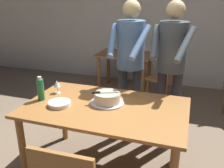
{
  "coord_description": "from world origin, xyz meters",
  "views": [
    {
      "loc": [
        0.74,
        -2.01,
        1.77
      ],
      "look_at": [
        -0.01,
        0.22,
        0.9
      ],
      "focal_mm": 38.98,
      "sensor_mm": 36.0,
      "label": 1
    }
  ],
  "objects_px": {
    "cake_knife": "(100,92)",
    "background_table": "(125,62)",
    "main_dining_table": "(105,116)",
    "plate_stack": "(59,104)",
    "cake_on_platter": "(107,98)",
    "water_bottle": "(41,89)",
    "person_cutting_cake": "(130,58)",
    "person_standing_beside": "(171,60)",
    "wine_glass_near": "(57,84)",
    "background_chair_0": "(168,76)"
  },
  "relations": [
    {
      "from": "cake_knife",
      "to": "background_chair_0",
      "type": "height_order",
      "value": "background_chair_0"
    },
    {
      "from": "person_cutting_cake",
      "to": "person_standing_beside",
      "type": "relative_size",
      "value": 1.0
    },
    {
      "from": "water_bottle",
      "to": "person_cutting_cake",
      "type": "height_order",
      "value": "person_cutting_cake"
    },
    {
      "from": "cake_knife",
      "to": "background_table",
      "type": "distance_m",
      "value": 2.29
    },
    {
      "from": "water_bottle",
      "to": "background_table",
      "type": "distance_m",
      "value": 2.38
    },
    {
      "from": "cake_on_platter",
      "to": "plate_stack",
      "type": "bearing_deg",
      "value": -154.31
    },
    {
      "from": "main_dining_table",
      "to": "background_chair_0",
      "type": "height_order",
      "value": "background_chair_0"
    },
    {
      "from": "main_dining_table",
      "to": "background_table",
      "type": "relative_size",
      "value": 1.57
    },
    {
      "from": "person_standing_beside",
      "to": "background_chair_0",
      "type": "distance_m",
      "value": 1.36
    },
    {
      "from": "background_chair_0",
      "to": "water_bottle",
      "type": "bearing_deg",
      "value": -118.1
    },
    {
      "from": "cake_knife",
      "to": "background_table",
      "type": "xyz_separation_m",
      "value": [
        -0.37,
        2.24,
        -0.29
      ]
    },
    {
      "from": "cake_on_platter",
      "to": "water_bottle",
      "type": "xyz_separation_m",
      "value": [
        -0.67,
        -0.14,
        0.06
      ]
    },
    {
      "from": "cake_on_platter",
      "to": "water_bottle",
      "type": "bearing_deg",
      "value": -168.36
    },
    {
      "from": "main_dining_table",
      "to": "wine_glass_near",
      "type": "height_order",
      "value": "wine_glass_near"
    },
    {
      "from": "cake_knife",
      "to": "background_table",
      "type": "bearing_deg",
      "value": 99.4
    },
    {
      "from": "background_table",
      "to": "background_chair_0",
      "type": "relative_size",
      "value": 1.11
    },
    {
      "from": "water_bottle",
      "to": "person_standing_beside",
      "type": "bearing_deg",
      "value": 32.97
    },
    {
      "from": "main_dining_table",
      "to": "cake_knife",
      "type": "bearing_deg",
      "value": 148.49
    },
    {
      "from": "main_dining_table",
      "to": "plate_stack",
      "type": "xyz_separation_m",
      "value": [
        -0.43,
        -0.13,
        0.12
      ]
    },
    {
      "from": "water_bottle",
      "to": "background_chair_0",
      "type": "bearing_deg",
      "value": 61.9
    },
    {
      "from": "cake_knife",
      "to": "background_chair_0",
      "type": "xyz_separation_m",
      "value": [
        0.47,
        1.9,
        -0.37
      ]
    },
    {
      "from": "background_chair_0",
      "to": "background_table",
      "type": "bearing_deg",
      "value": 157.66
    },
    {
      "from": "plate_stack",
      "to": "wine_glass_near",
      "type": "relative_size",
      "value": 1.53
    },
    {
      "from": "wine_glass_near",
      "to": "person_standing_beside",
      "type": "height_order",
      "value": "person_standing_beside"
    },
    {
      "from": "main_dining_table",
      "to": "person_cutting_cake",
      "type": "relative_size",
      "value": 0.91
    },
    {
      "from": "person_cutting_cake",
      "to": "background_chair_0",
      "type": "relative_size",
      "value": 1.91
    },
    {
      "from": "main_dining_table",
      "to": "background_chair_0",
      "type": "bearing_deg",
      "value": 78.41
    },
    {
      "from": "person_cutting_cake",
      "to": "background_chair_0",
      "type": "bearing_deg",
      "value": 75.07
    },
    {
      "from": "water_bottle",
      "to": "person_cutting_cake",
      "type": "bearing_deg",
      "value": 45.59
    },
    {
      "from": "plate_stack",
      "to": "wine_glass_near",
      "type": "distance_m",
      "value": 0.35
    },
    {
      "from": "cake_knife",
      "to": "main_dining_table",
      "type": "bearing_deg",
      "value": -31.51
    },
    {
      "from": "cake_knife",
      "to": "person_standing_beside",
      "type": "xyz_separation_m",
      "value": [
        0.6,
        0.67,
        0.21
      ]
    },
    {
      "from": "cake_on_platter",
      "to": "cake_knife",
      "type": "relative_size",
      "value": 1.33
    },
    {
      "from": "cake_on_platter",
      "to": "wine_glass_near",
      "type": "xyz_separation_m",
      "value": [
        -0.61,
        0.08,
        0.05
      ]
    },
    {
      "from": "main_dining_table",
      "to": "person_cutting_cake",
      "type": "distance_m",
      "value": 0.81
    },
    {
      "from": "cake_knife",
      "to": "person_standing_beside",
      "type": "bearing_deg",
      "value": 48.13
    },
    {
      "from": "plate_stack",
      "to": "background_chair_0",
      "type": "relative_size",
      "value": 0.24
    },
    {
      "from": "cake_on_platter",
      "to": "cake_knife",
      "type": "bearing_deg",
      "value": -156.52
    },
    {
      "from": "cake_on_platter",
      "to": "wine_glass_near",
      "type": "distance_m",
      "value": 0.62
    },
    {
      "from": "water_bottle",
      "to": "person_cutting_cake",
      "type": "xyz_separation_m",
      "value": [
        0.74,
        0.75,
        0.21
      ]
    },
    {
      "from": "person_cutting_cake",
      "to": "cake_knife",
      "type": "bearing_deg",
      "value": -101.81
    },
    {
      "from": "cake_knife",
      "to": "plate_stack",
      "type": "bearing_deg",
      "value": -153.91
    },
    {
      "from": "cake_on_platter",
      "to": "cake_knife",
      "type": "distance_m",
      "value": 0.1
    },
    {
      "from": "main_dining_table",
      "to": "background_table",
      "type": "height_order",
      "value": "main_dining_table"
    },
    {
      "from": "person_cutting_cake",
      "to": "background_table",
      "type": "xyz_separation_m",
      "value": [
        -0.51,
        1.6,
        -0.5
      ]
    },
    {
      "from": "plate_stack",
      "to": "person_cutting_cake",
      "type": "height_order",
      "value": "person_cutting_cake"
    },
    {
      "from": "person_cutting_cake",
      "to": "background_table",
      "type": "relative_size",
      "value": 1.72
    },
    {
      "from": "cake_knife",
      "to": "plate_stack",
      "type": "height_order",
      "value": "cake_knife"
    },
    {
      "from": "wine_glass_near",
      "to": "cake_on_platter",
      "type": "bearing_deg",
      "value": -7.4
    },
    {
      "from": "water_bottle",
      "to": "background_chair_0",
      "type": "relative_size",
      "value": 0.28
    }
  ]
}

